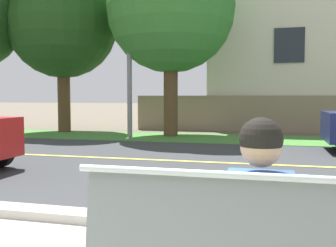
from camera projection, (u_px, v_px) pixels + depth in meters
ground_plane at (210, 152)px, 9.58m from camera, size 140.00×140.00×0.00m
curb_edge at (131, 221)px, 4.12m from camera, size 44.00×0.30×0.11m
street_asphalt at (200, 162)px, 8.13m from camera, size 52.00×8.00×0.01m
road_centre_line at (200, 162)px, 8.13m from camera, size 48.00×0.14×0.01m
far_verge_grass at (225, 139)px, 12.62m from camera, size 48.00×2.80×0.02m
seated_person_blue at (260, 223)px, 2.12m from camera, size 0.52×0.68×1.25m
streetlamp at (131, 17)px, 12.93m from camera, size 0.24×2.10×6.93m
shade_tree_left at (65, 14)px, 14.66m from camera, size 4.13×4.13×6.81m
garden_wall at (304, 114)px, 14.71m from camera, size 13.00×0.36×1.40m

